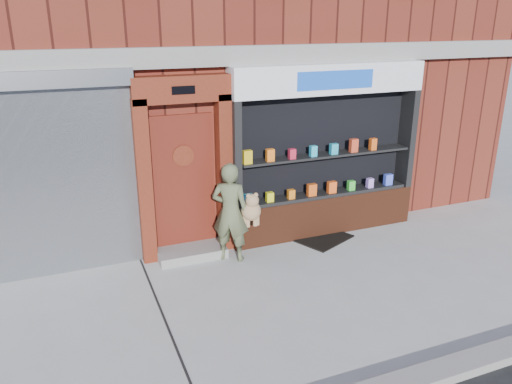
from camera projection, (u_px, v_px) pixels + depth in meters
ground at (276, 298)px, 6.95m from camera, size 80.00×80.00×0.00m
building at (165, 3)px, 10.88m from camera, size 12.00×8.16×8.00m
shutter_bay at (27, 167)px, 7.01m from camera, size 3.10×0.30×3.04m
red_door_bay at (185, 169)px, 7.84m from camera, size 1.52×0.58×2.90m
pharmacy_bay at (325, 159)px, 8.71m from camera, size 3.50×0.41×3.00m
woman at (233, 212)px, 7.84m from camera, size 0.83×0.65×1.62m
doormat at (324, 238)px, 8.82m from camera, size 1.11×0.97×0.02m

